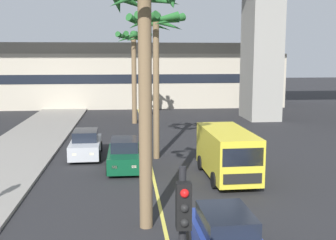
{
  "coord_description": "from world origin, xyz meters",
  "views": [
    {
      "loc": [
        -1.24,
        1.4,
        5.95
      ],
      "look_at": [
        0.0,
        14.0,
        3.99
      ],
      "focal_mm": 44.91,
      "sensor_mm": 36.0,
      "label": 1
    }
  ],
  "objects_px": {
    "car_queue_second": "(86,145)",
    "palm_tree_far_median": "(134,48)",
    "palm_tree_mid_median": "(145,47)",
    "palm_tree_near_median": "(156,37)",
    "delivery_van": "(227,152)",
    "car_queue_front": "(125,155)"
  },
  "relations": [
    {
      "from": "palm_tree_near_median",
      "to": "palm_tree_far_median",
      "type": "xyz_separation_m",
      "value": [
        -1.01,
        12.85,
        -0.44
      ]
    },
    {
      "from": "car_queue_second",
      "to": "palm_tree_mid_median",
      "type": "height_order",
      "value": "palm_tree_mid_median"
    },
    {
      "from": "palm_tree_mid_median",
      "to": "delivery_van",
      "type": "bearing_deg",
      "value": 52.95
    },
    {
      "from": "palm_tree_near_median",
      "to": "delivery_van",
      "type": "bearing_deg",
      "value": -53.51
    },
    {
      "from": "car_queue_second",
      "to": "palm_tree_far_median",
      "type": "relative_size",
      "value": 0.52
    },
    {
      "from": "palm_tree_far_median",
      "to": "palm_tree_near_median",
      "type": "bearing_deg",
      "value": -85.51
    },
    {
      "from": "car_queue_second",
      "to": "palm_tree_far_median",
      "type": "bearing_deg",
      "value": 75.5
    },
    {
      "from": "palm_tree_far_median",
      "to": "delivery_van",
      "type": "bearing_deg",
      "value": -76.31
    },
    {
      "from": "car_queue_second",
      "to": "palm_tree_near_median",
      "type": "distance_m",
      "value": 7.53
    },
    {
      "from": "palm_tree_mid_median",
      "to": "palm_tree_far_median",
      "type": "height_order",
      "value": "palm_tree_mid_median"
    },
    {
      "from": "car_queue_front",
      "to": "delivery_van",
      "type": "distance_m",
      "value": 5.5
    },
    {
      "from": "car_queue_second",
      "to": "palm_tree_near_median",
      "type": "relative_size",
      "value": 0.5
    },
    {
      "from": "car_queue_front",
      "to": "palm_tree_near_median",
      "type": "xyz_separation_m",
      "value": [
        1.81,
        2.0,
        6.25
      ]
    },
    {
      "from": "delivery_van",
      "to": "palm_tree_near_median",
      "type": "height_order",
      "value": "palm_tree_near_median"
    },
    {
      "from": "delivery_van",
      "to": "palm_tree_far_median",
      "type": "relative_size",
      "value": 0.66
    },
    {
      "from": "car_queue_front",
      "to": "delivery_van",
      "type": "xyz_separation_m",
      "value": [
        4.97,
        -2.28,
        0.57
      ]
    },
    {
      "from": "palm_tree_mid_median",
      "to": "car_queue_second",
      "type": "bearing_deg",
      "value": 106.14
    },
    {
      "from": "car_queue_second",
      "to": "palm_tree_near_median",
      "type": "height_order",
      "value": "palm_tree_near_median"
    },
    {
      "from": "delivery_van",
      "to": "palm_tree_near_median",
      "type": "bearing_deg",
      "value": 126.49
    },
    {
      "from": "palm_tree_near_median",
      "to": "palm_tree_mid_median",
      "type": "distance_m",
      "value": 9.9
    },
    {
      "from": "palm_tree_near_median",
      "to": "palm_tree_mid_median",
      "type": "relative_size",
      "value": 1.0
    },
    {
      "from": "palm_tree_near_median",
      "to": "palm_tree_mid_median",
      "type": "height_order",
      "value": "palm_tree_near_median"
    }
  ]
}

